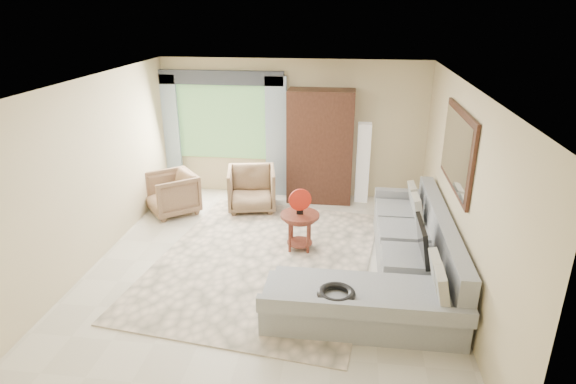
# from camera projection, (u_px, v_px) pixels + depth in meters

# --- Properties ---
(ground) EXTENTS (6.00, 6.00, 0.00)m
(ground) POSITION_uv_depth(u_px,v_px,m) (267.00, 269.00, 6.83)
(ground) COLOR silver
(ground) RESTS_ON ground
(area_rug) EXTENTS (3.48, 4.35, 0.02)m
(area_rug) POSITION_uv_depth(u_px,v_px,m) (264.00, 259.00, 7.06)
(area_rug) COLOR #F5DBC2
(area_rug) RESTS_ON ground
(sectional_sofa) EXTENTS (2.30, 3.46, 0.90)m
(sectional_sofa) POSITION_uv_depth(u_px,v_px,m) (398.00, 266.00, 6.35)
(sectional_sofa) COLOR #999CA1
(sectional_sofa) RESTS_ON ground
(tv_screen) EXTENTS (0.14, 0.74, 0.48)m
(tv_screen) POSITION_uv_depth(u_px,v_px,m) (423.00, 240.00, 6.08)
(tv_screen) COLOR black
(tv_screen) RESTS_ON sectional_sofa
(garden_hose) EXTENTS (0.43, 0.43, 0.09)m
(garden_hose) POSITION_uv_depth(u_px,v_px,m) (336.00, 294.00, 5.26)
(garden_hose) COLOR black
(garden_hose) RESTS_ON sectional_sofa
(coffee_table) EXTENTS (0.59, 0.59, 0.59)m
(coffee_table) POSITION_uv_depth(u_px,v_px,m) (300.00, 231.00, 7.27)
(coffee_table) COLOR #4B1C14
(coffee_table) RESTS_ON ground
(red_disc) EXTENTS (0.33, 0.12, 0.34)m
(red_disc) POSITION_uv_depth(u_px,v_px,m) (300.00, 200.00, 7.09)
(red_disc) COLOR red
(red_disc) RESTS_ON coffee_table
(armchair_left) EXTENTS (1.13, 1.13, 0.74)m
(armchair_left) POSITION_uv_depth(u_px,v_px,m) (172.00, 193.00, 8.55)
(armchair_left) COLOR #846648
(armchair_left) RESTS_ON ground
(armchair_right) EXTENTS (0.98, 1.00, 0.78)m
(armchair_right) POSITION_uv_depth(u_px,v_px,m) (252.00, 189.00, 8.70)
(armchair_right) COLOR olive
(armchair_right) RESTS_ON ground
(potted_plant) EXTENTS (0.49, 0.44, 0.49)m
(potted_plant) POSITION_uv_depth(u_px,v_px,m) (182.00, 186.00, 9.27)
(potted_plant) COLOR #999999
(potted_plant) RESTS_ON ground
(armoire) EXTENTS (1.20, 0.55, 2.10)m
(armoire) POSITION_uv_depth(u_px,v_px,m) (320.00, 147.00, 8.90)
(armoire) COLOR black
(armoire) RESTS_ON ground
(floor_lamp) EXTENTS (0.24, 0.24, 1.50)m
(floor_lamp) POSITION_uv_depth(u_px,v_px,m) (363.00, 163.00, 8.97)
(floor_lamp) COLOR silver
(floor_lamp) RESTS_ON ground
(window) EXTENTS (1.80, 0.04, 1.40)m
(window) POSITION_uv_depth(u_px,v_px,m) (223.00, 122.00, 9.23)
(window) COLOR #669E59
(window) RESTS_ON wall_back
(curtain_left) EXTENTS (0.40, 0.08, 2.30)m
(curtain_left) POSITION_uv_depth(u_px,v_px,m) (170.00, 134.00, 9.36)
(curtain_left) COLOR #9EB7CC
(curtain_left) RESTS_ON ground
(curtain_right) EXTENTS (0.40, 0.08, 2.30)m
(curtain_right) POSITION_uv_depth(u_px,v_px,m) (276.00, 138.00, 9.11)
(curtain_right) COLOR #9EB7CC
(curtain_right) RESTS_ON ground
(valance) EXTENTS (2.40, 0.12, 0.26)m
(valance) POSITION_uv_depth(u_px,v_px,m) (219.00, 78.00, 8.85)
(valance) COLOR #1E232D
(valance) RESTS_ON wall_back
(wall_mirror) EXTENTS (0.05, 1.70, 1.05)m
(wall_mirror) POSITION_uv_depth(u_px,v_px,m) (457.00, 150.00, 6.23)
(wall_mirror) COLOR black
(wall_mirror) RESTS_ON wall_right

